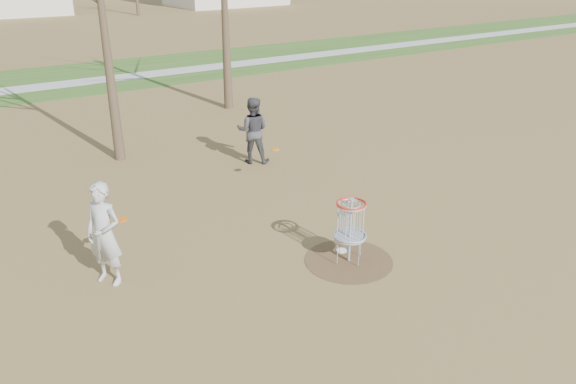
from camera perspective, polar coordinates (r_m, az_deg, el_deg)
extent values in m
plane|color=brown|center=(11.57, 6.18, -6.96)|extent=(160.00, 160.00, 0.00)
cube|color=#2D5119|center=(29.93, -20.30, 10.81)|extent=(160.00, 8.00, 0.01)
cube|color=#9E9E99|center=(28.97, -19.82, 10.52)|extent=(160.00, 1.50, 0.01)
cylinder|color=#47331E|center=(11.56, 6.18, -6.94)|extent=(1.80, 1.80, 0.01)
imported|color=#B0B0B0|center=(10.88, -18.17, -4.10)|extent=(0.82, 0.88, 2.02)
imported|color=#3B3A40|center=(16.46, -3.59, 6.27)|extent=(1.20, 1.15, 1.95)
cylinder|color=white|center=(11.88, 5.46, -5.93)|extent=(0.22, 0.22, 0.02)
cylinder|color=orange|center=(14.51, -1.33, 4.33)|extent=(0.22, 0.22, 0.06)
cylinder|color=#DE620B|center=(10.73, -16.53, -2.68)|extent=(0.22, 0.22, 0.02)
cylinder|color=#9EA3AD|center=(11.24, 6.33, -3.99)|extent=(0.05, 0.05, 1.35)
cylinder|color=#9EA3AD|center=(11.30, 6.30, -4.55)|extent=(0.64, 0.64, 0.04)
torus|color=#9EA3AD|center=(10.99, 6.46, -1.33)|extent=(0.60, 0.60, 0.04)
torus|color=red|center=(10.97, 6.47, -1.16)|extent=(0.60, 0.60, 0.04)
cone|color=#382B1E|center=(16.87, -18.16, 15.27)|extent=(0.32, 0.32, 7.50)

